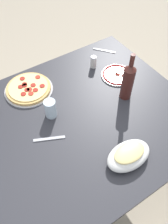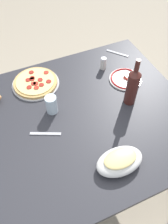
% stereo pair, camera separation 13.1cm
% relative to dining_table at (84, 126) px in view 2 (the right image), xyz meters
% --- Properties ---
extents(ground_plane, '(8.00, 8.00, 0.00)m').
position_rel_dining_table_xyz_m(ground_plane, '(0.00, 0.00, -0.64)').
color(ground_plane, tan).
rests_on(ground_plane, ground).
extents(dining_table, '(1.24, 1.10, 0.75)m').
position_rel_dining_table_xyz_m(dining_table, '(0.00, 0.00, 0.00)').
color(dining_table, '#2D2D33').
rests_on(dining_table, ground).
extents(pepperoni_pizza, '(0.30, 0.30, 0.03)m').
position_rel_dining_table_xyz_m(pepperoni_pizza, '(0.18, -0.36, 0.13)').
color(pepperoni_pizza, '#B7B7BC').
rests_on(pepperoni_pizza, dining_table).
extents(baked_pasta_dish, '(0.24, 0.15, 0.08)m').
position_rel_dining_table_xyz_m(baked_pasta_dish, '(-0.03, 0.35, 0.15)').
color(baked_pasta_dish, white).
rests_on(baked_pasta_dish, dining_table).
extents(wine_bottle, '(0.07, 0.07, 0.31)m').
position_rel_dining_table_xyz_m(wine_bottle, '(-0.29, 0.01, 0.24)').
color(wine_bottle, '#471E19').
rests_on(wine_bottle, dining_table).
extents(water_glass, '(0.07, 0.07, 0.11)m').
position_rel_dining_table_xyz_m(water_glass, '(0.16, -0.10, 0.17)').
color(water_glass, silver).
rests_on(water_glass, dining_table).
extents(side_plate_near, '(0.21, 0.21, 0.02)m').
position_rel_dining_table_xyz_m(side_plate_near, '(-0.37, -0.16, 0.12)').
color(side_plate_near, white).
rests_on(side_plate_near, dining_table).
extents(spice_shaker, '(0.04, 0.04, 0.09)m').
position_rel_dining_table_xyz_m(spice_shaker, '(-0.29, -0.32, 0.15)').
color(spice_shaker, silver).
rests_on(spice_shaker, dining_table).
extents(fork_left, '(0.16, 0.09, 0.00)m').
position_rel_dining_table_xyz_m(fork_left, '(0.24, 0.03, 0.11)').
color(fork_left, '#B7B7BC').
rests_on(fork_left, dining_table).
extents(fork_right, '(0.12, 0.14, 0.00)m').
position_rel_dining_table_xyz_m(fork_right, '(-0.46, -0.42, 0.11)').
color(fork_right, '#B7B7BC').
rests_on(fork_right, dining_table).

